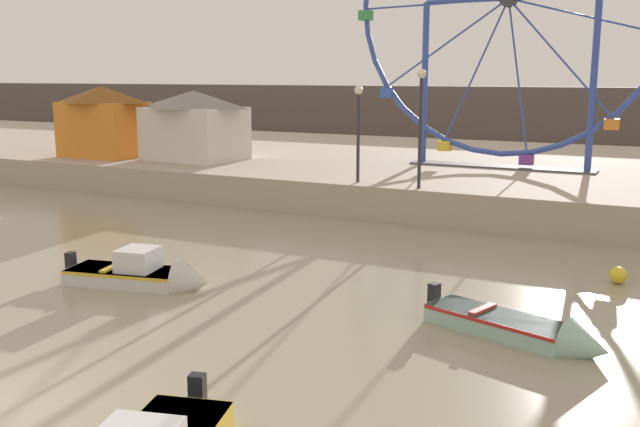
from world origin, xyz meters
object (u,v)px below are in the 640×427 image
object	(u,v)px
promenade_lamp_far	(358,119)
mooring_buoy_orange	(618,275)
ferris_wheel_blue_frame	(508,4)
motorboat_seafoam	(527,330)
carnival_booth_orange_canopy	(103,120)
carnival_booth_white_ticket	(195,124)
promenade_lamp_near	(421,112)
motorboat_pale_grey	(149,275)

from	to	relation	value
promenade_lamp_far	mooring_buoy_orange	world-z (taller)	promenade_lamp_far
ferris_wheel_blue_frame	motorboat_seafoam	bearing A→B (deg)	-74.79
carnival_booth_orange_canopy	promenade_lamp_far	size ratio (longest dim) A/B	1.21
ferris_wheel_blue_frame	promenade_lamp_far	xyz separation A→B (m)	(-3.73, -6.78, -4.50)
ferris_wheel_blue_frame	carnival_booth_white_ticket	size ratio (longest dim) A/B	2.78
carnival_booth_white_ticket	mooring_buoy_orange	bearing A→B (deg)	-19.27
ferris_wheel_blue_frame	carnival_booth_white_ticket	world-z (taller)	ferris_wheel_blue_frame
motorboat_seafoam	mooring_buoy_orange	world-z (taller)	motorboat_seafoam
ferris_wheel_blue_frame	promenade_lamp_near	bearing A→B (deg)	-99.60
ferris_wheel_blue_frame	promenade_lamp_near	distance (m)	8.34
motorboat_seafoam	mooring_buoy_orange	distance (m)	5.26
ferris_wheel_blue_frame	promenade_lamp_near	xyz separation A→B (m)	(-1.20, -7.12, -4.17)
carnival_booth_white_ticket	promenade_lamp_far	distance (m)	10.40
motorboat_pale_grey	motorboat_seafoam	size ratio (longest dim) A/B	0.99
promenade_lamp_near	carnival_booth_white_ticket	bearing A→B (deg)	164.29
promenade_lamp_near	motorboat_pale_grey	bearing A→B (deg)	-107.87
mooring_buoy_orange	carnival_booth_white_ticket	bearing A→B (deg)	156.86
carnival_booth_orange_canopy	ferris_wheel_blue_frame	bearing A→B (deg)	14.76
promenade_lamp_near	mooring_buoy_orange	distance (m)	9.36
motorboat_pale_grey	mooring_buoy_orange	distance (m)	11.88
mooring_buoy_orange	ferris_wheel_blue_frame	bearing A→B (deg)	116.19
motorboat_seafoam	promenade_lamp_far	xyz separation A→B (m)	(-8.37, 10.29, 3.41)
ferris_wheel_blue_frame	promenade_lamp_far	size ratio (longest dim) A/B	3.83
motorboat_seafoam	motorboat_pale_grey	bearing A→B (deg)	-159.80
carnival_booth_orange_canopy	promenade_lamp_near	distance (m)	17.43
promenade_lamp_near	promenade_lamp_far	world-z (taller)	promenade_lamp_near
carnival_booth_orange_canopy	mooring_buoy_orange	size ratio (longest dim) A/B	9.84
motorboat_pale_grey	carnival_booth_orange_canopy	xyz separation A→B (m)	(-13.84, 13.01, 2.77)
ferris_wheel_blue_frame	carnival_booth_orange_canopy	bearing A→B (deg)	-166.05
promenade_lamp_near	promenade_lamp_far	xyz separation A→B (m)	(-2.52, 0.33, -0.33)
promenade_lamp_near	ferris_wheel_blue_frame	bearing A→B (deg)	80.40
motorboat_seafoam	promenade_lamp_near	distance (m)	12.13
promenade_lamp_near	promenade_lamp_far	bearing A→B (deg)	172.45
carnival_booth_white_ticket	promenade_lamp_near	world-z (taller)	promenade_lamp_near
carnival_booth_orange_canopy	motorboat_seafoam	bearing A→B (deg)	-27.64
carnival_booth_orange_canopy	promenade_lamp_near	world-z (taller)	promenade_lamp_near
motorboat_pale_grey	carnival_booth_white_ticket	distance (m)	16.84
motorboat_pale_grey	promenade_lamp_near	world-z (taller)	promenade_lamp_near
promenade_lamp_near	mooring_buoy_orange	bearing A→B (deg)	-34.33
motorboat_pale_grey	mooring_buoy_orange	bearing A→B (deg)	15.86
mooring_buoy_orange	motorboat_seafoam	bearing A→B (deg)	-103.64
motorboat_seafoam	ferris_wheel_blue_frame	world-z (taller)	ferris_wheel_blue_frame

